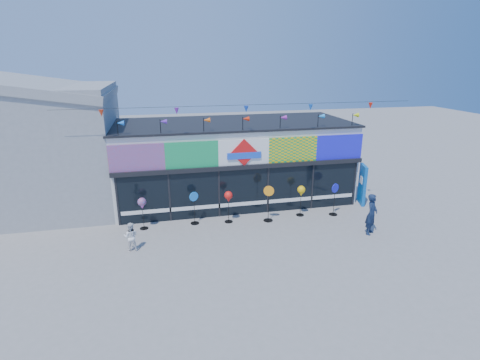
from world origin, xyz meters
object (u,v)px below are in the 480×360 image
object	(u,v)px
blue_sign	(362,184)
spinner_5	(334,198)
spinner_3	(269,203)
adult_man	(372,214)
spinner_2	(228,198)
child	(131,236)
spinner_1	(194,207)
spinner_0	(142,204)
spinner_4	(301,192)

from	to	relation	value
blue_sign	spinner_5	size ratio (longest dim) A/B	1.30
spinner_3	adult_man	bearing A→B (deg)	-29.90
spinner_2	child	world-z (taller)	spinner_2
spinner_1	child	size ratio (longest dim) A/B	1.33
child	spinner_0	bearing A→B (deg)	-93.23
child	blue_sign	bearing A→B (deg)	-157.77
spinner_1	child	bearing A→B (deg)	-144.19
spinner_5	spinner_3	bearing A→B (deg)	179.95
adult_man	spinner_0	bearing A→B (deg)	122.79
spinner_4	spinner_5	xyz separation A→B (m)	(1.60, -0.29, -0.36)
spinner_3	adult_man	distance (m)	4.50
spinner_4	spinner_5	world-z (taller)	spinner_5
spinner_0	adult_man	size ratio (longest dim) A/B	0.81
spinner_3	spinner_4	xyz separation A→B (m)	(1.69, 0.28, 0.29)
blue_sign	child	xyz separation A→B (m)	(-11.44, -2.60, -0.46)
spinner_1	spinner_5	size ratio (longest dim) A/B	0.97
child	spinner_4	bearing A→B (deg)	-157.58
spinner_4	spinner_3	bearing A→B (deg)	-170.46
spinner_3	spinner_5	xyz separation A→B (m)	(3.29, -0.00, -0.07)
spinner_2	adult_man	distance (m)	6.26
spinner_1	child	xyz separation A→B (m)	(-2.69, -1.94, -0.23)
blue_sign	spinner_4	world-z (taller)	blue_sign
spinner_0	spinner_5	distance (m)	8.95
blue_sign	spinner_1	bearing A→B (deg)	-159.77
spinner_2	spinner_3	world-z (taller)	spinner_3
blue_sign	child	size ratio (longest dim) A/B	1.78
blue_sign	adult_man	size ratio (longest dim) A/B	1.15
spinner_0	spinner_4	distance (m)	7.34
spinner_3	spinner_5	world-z (taller)	spinner_3
spinner_0	spinner_3	bearing A→B (deg)	-3.85
spinner_0	child	distance (m)	2.03
spinner_4	child	xyz separation A→B (m)	(-7.76, -1.79, -0.62)
blue_sign	spinner_5	world-z (taller)	blue_sign
adult_man	spinner_5	bearing A→B (deg)	63.49
adult_man	blue_sign	bearing A→B (deg)	24.41
spinner_3	spinner_5	bearing A→B (deg)	-0.05
spinner_1	spinner_5	world-z (taller)	spinner_5
spinner_2	spinner_4	world-z (taller)	spinner_2
blue_sign	spinner_4	size ratio (longest dim) A/B	1.37
spinner_1	adult_man	distance (m)	7.76
spinner_4	child	distance (m)	7.99
spinner_0	spinner_4	size ratio (longest dim) A/B	0.97
spinner_4	spinner_5	distance (m)	1.66
spinner_0	spinner_5	xyz separation A→B (m)	(8.94, -0.38, -0.33)
spinner_1	spinner_5	distance (m)	6.68
spinner_0	spinner_5	size ratio (longest dim) A/B	0.92
child	spinner_3	bearing A→B (deg)	-156.63
spinner_2	child	xyz separation A→B (m)	(-4.24, -1.78, -0.63)
spinner_1	spinner_5	bearing A→B (deg)	-3.73
spinner_4	spinner_0	bearing A→B (deg)	179.25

